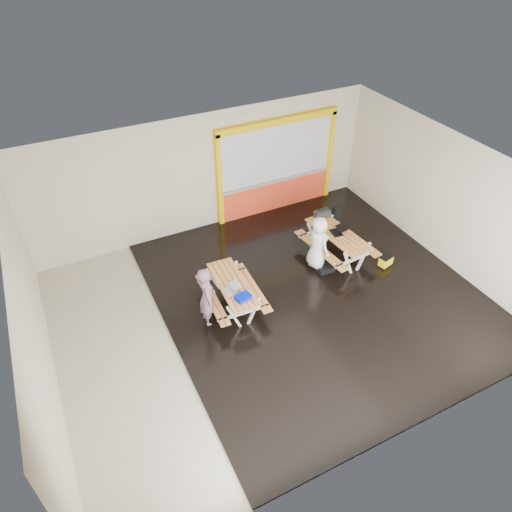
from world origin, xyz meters
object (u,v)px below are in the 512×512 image
laptop_right (338,231)px  toolbox (322,214)px  picnic_table_left (232,289)px  blue_pouch (243,297)px  picnic_table_right (337,239)px  backpack (335,214)px  person_right (318,243)px  dark_case (325,268)px  laptop_left (232,289)px  person_left (207,297)px  fluke_bag (386,261)px

laptop_right → toolbox: toolbox is taller
picnic_table_left → blue_pouch: bearing=-89.2°
picnic_table_right → blue_pouch: size_ratio=6.25×
laptop_right → backpack: bearing=59.4°
person_right → dark_case: bearing=-158.0°
laptop_left → dark_case: size_ratio=0.93×
person_right → laptop_right: (0.75, 0.19, 0.02)m
person_left → toolbox: bearing=-55.2°
person_right → fluke_bag: size_ratio=3.49×
laptop_left → blue_pouch: bearing=-73.2°
blue_pouch → fluke_bag: blue_pouch is taller
person_left → laptop_left: bearing=-78.4°
laptop_right → blue_pouch: 3.53m
picnic_table_left → backpack: backpack is taller
person_left → laptop_right: (4.06, 0.74, 0.08)m
person_left → backpack: person_left is taller
backpack → fluke_bag: size_ratio=1.03×
laptop_left → backpack: (3.96, 1.62, -0.06)m
person_right → laptop_right: bearing=-80.8°
toolbox → backpack: toolbox is taller
fluke_bag → laptop_left: bearing=177.0°
laptop_left → dark_case: bearing=6.4°
picnic_table_right → dark_case: picnic_table_right is taller
person_left → laptop_right: 4.12m
person_left → person_right: bearing=-66.7°
blue_pouch → fluke_bag: 4.32m
picnic_table_right → fluke_bag: bearing=-44.9°
laptop_right → fluke_bag: size_ratio=1.05×
laptop_left → toolbox: size_ratio=0.86×
picnic_table_left → fluke_bag: picnic_table_left is taller
picnic_table_left → toolbox: toolbox is taller
laptop_left → picnic_table_left: bearing=64.8°
backpack → toolbox: bearing=-175.5°
dark_case → laptop_right: bearing=35.5°
laptop_left → toolbox: bearing=24.5°
laptop_right → blue_pouch: size_ratio=1.29×
person_left → laptop_left: (0.61, -0.02, 0.01)m
picnic_table_right → dark_case: (-0.61, -0.41, -0.49)m
picnic_table_right → laptop_right: size_ratio=4.84×
laptop_right → dark_case: bearing=-144.5°
laptop_left → fluke_bag: size_ratio=0.92×
laptop_right → picnic_table_right: bearing=-112.7°
toolbox → fluke_bag: (0.92, -1.81, -0.71)m
person_right → fluke_bag: (1.69, -0.80, -0.64)m
person_left → fluke_bag: 5.04m
dark_case → toolbox: bearing=63.1°
picnic_table_left → laptop_left: laptop_left is taller
laptop_left → dark_case: laptop_left is taller
picnic_table_right → person_left: size_ratio=1.36×
blue_pouch → toolbox: size_ratio=0.76×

